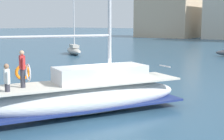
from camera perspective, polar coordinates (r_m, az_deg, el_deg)
ground_plane at (r=15.63m, az=-1.01°, el=-7.18°), size 400.00×400.00×0.00m
main_sailboat at (r=15.05m, az=-4.26°, el=-4.24°), size 6.49×9.65×12.74m
moored_cutter_left at (r=43.37m, az=-6.78°, el=3.54°), size 5.40×4.23×7.67m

